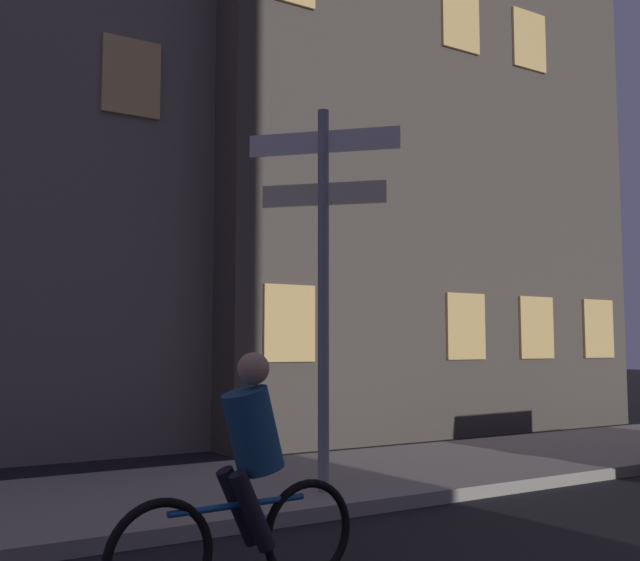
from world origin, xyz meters
TOP-DOWN VIEW (x-y plane):
  - sidewalk_kerb at (0.00, 6.76)m, footprint 40.00×3.04m
  - signpost at (-1.00, 5.86)m, footprint 1.20×1.20m
  - cyclist at (-2.94, 3.71)m, footprint 1.82×0.35m

SIDE VIEW (x-z plane):
  - sidewalk_kerb at x=0.00m, z-range 0.00..0.14m
  - cyclist at x=-2.94m, z-range -0.06..1.55m
  - signpost at x=-1.00m, z-range 0.53..4.59m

